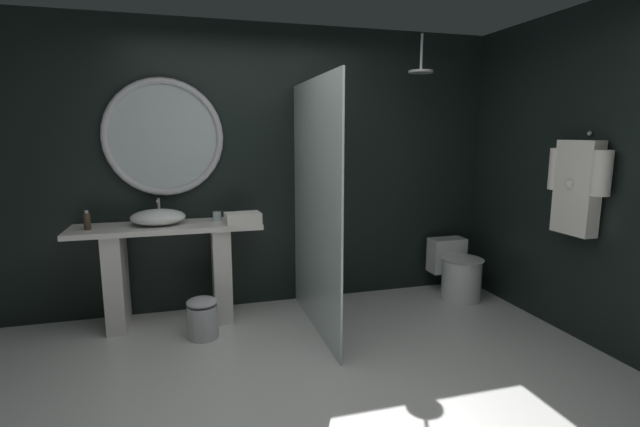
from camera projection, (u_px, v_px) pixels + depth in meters
ground_plane at (312, 409)px, 2.76m from camera, size 5.76×5.76×0.00m
back_wall_panel at (259, 168)px, 4.34m from camera, size 4.80×0.10×2.60m
side_wall_right at (557, 172)px, 3.89m from camera, size 0.10×2.47×2.60m
vanity_counter at (170, 265)px, 3.95m from camera, size 1.55×0.48×0.87m
vessel_sink at (158, 217)px, 3.87m from camera, size 0.44×0.36×0.21m
tumbler_cup at (217, 216)px, 4.05m from camera, size 0.07×0.07×0.08m
soap_dispenser at (87, 221)px, 3.68m from camera, size 0.05×0.05×0.16m
round_wall_mirror at (164, 137)px, 3.98m from camera, size 1.01×0.06×1.01m
shower_glass_panel at (315, 208)px, 3.76m from camera, size 0.02×1.41×2.05m
rain_shower_head at (421, 69)px, 4.16m from camera, size 0.22×0.22×0.34m
hanging_bathrobe at (577, 183)px, 3.52m from camera, size 0.20×0.55×0.79m
toilet at (457, 271)px, 4.62m from camera, size 0.40×0.61×0.55m
waste_bin at (202, 317)px, 3.71m from camera, size 0.24×0.24×0.33m
folded_hand_towel at (243, 218)px, 3.92m from camera, size 0.31×0.22×0.10m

